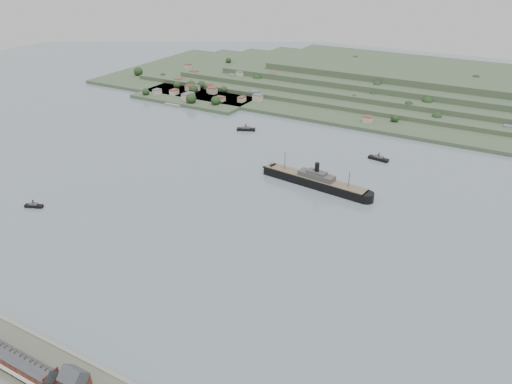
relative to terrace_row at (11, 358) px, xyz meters
The scene contains 8 objects.
ground 168.46m from the terrace_row, 86.59° to the left, with size 1400.00×1400.00×0.00m, color slate.
terrace_row is the anchor object (origin of this frame).
gabled_building 37.74m from the terrace_row, ahead, with size 10.40×10.18×14.09m.
far_peninsula 562.42m from the terrace_row, 86.14° to the left, with size 760.00×309.00×30.00m.
steamship 255.15m from the terrace_row, 80.48° to the left, with size 105.04×23.64×25.22m.
tugboat 168.84m from the terrace_row, 138.09° to the left, with size 14.30×8.83×6.28m.
ferry_west 347.47m from the terrace_row, 102.00° to the left, with size 20.11×13.06×7.35m.
ferry_east 339.02m from the terrace_row, 77.24° to the left, with size 19.44×7.87×7.08m.
Camera 1 is at (174.55, -262.42, 180.86)m, focal length 35.00 mm.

